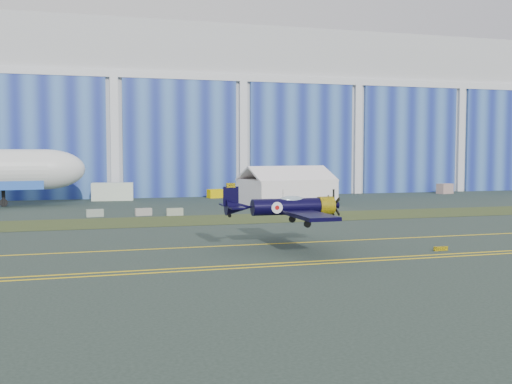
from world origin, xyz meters
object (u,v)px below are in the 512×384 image
object	(u,v)px
tug	(215,194)
warbird	(287,207)
shipping_container	(113,192)
tent	(286,186)

from	to	relation	value
tug	warbird	bearing A→B (deg)	-108.64
warbird	shipping_container	xyz separation A→B (m)	(-11.48, 52.50, -1.94)
tent	tug	bearing A→B (deg)	103.97
warbird	shipping_container	size ratio (longest dim) A/B	2.06
warbird	shipping_container	distance (m)	53.77
tent	tug	xyz separation A→B (m)	(-7.04, 16.45, -2.14)
tent	shipping_container	distance (m)	28.80
shipping_container	tug	size ratio (longest dim) A/B	2.58
tent	shipping_container	xyz separation A→B (m)	(-23.90, 16.01, -1.47)
tent	tug	world-z (taller)	tent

